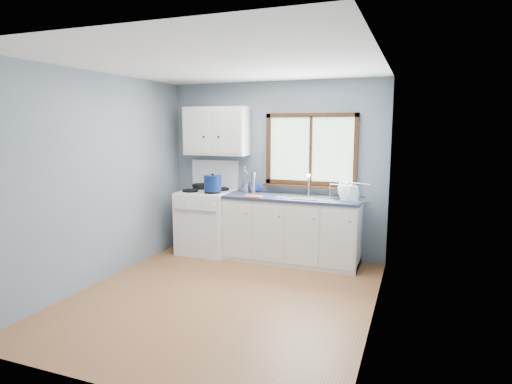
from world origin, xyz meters
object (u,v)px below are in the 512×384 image
(base_cabinets, at_px, (292,233))
(dish_rack, at_px, (349,195))
(thermos, at_px, (253,183))
(gas_range, at_px, (207,220))
(utensil_crock, at_px, (246,187))
(sink, at_px, (305,202))
(skillet, at_px, (200,185))
(stockpot, at_px, (213,183))

(base_cabinets, distance_m, dish_rack, 0.96)
(base_cabinets, xyz_separation_m, thermos, (-0.61, 0.11, 0.66))
(gas_range, height_order, utensil_crock, gas_range)
(dish_rack, bearing_deg, thermos, -162.53)
(utensil_crock, relative_size, dish_rack, 0.71)
(sink, distance_m, dish_rack, 0.60)
(gas_range, bearing_deg, base_cabinets, 0.82)
(sink, distance_m, thermos, 0.83)
(sink, relative_size, utensil_crock, 2.23)
(skillet, bearing_deg, stockpot, -40.84)
(stockpot, bearing_deg, utensil_crock, 37.44)
(utensil_crock, distance_m, thermos, 0.15)
(thermos, bearing_deg, base_cabinets, -10.10)
(stockpot, bearing_deg, gas_range, 141.46)
(stockpot, relative_size, utensil_crock, 0.85)
(base_cabinets, relative_size, stockpot, 5.80)
(gas_range, bearing_deg, stockpot, -38.54)
(sink, height_order, dish_rack, sink)
(gas_range, xyz_separation_m, stockpot, (0.18, -0.14, 0.58))
(stockpot, relative_size, thermos, 1.09)
(gas_range, distance_m, stockpot, 0.62)
(stockpot, xyz_separation_m, utensil_crock, (0.39, 0.30, -0.07))
(sink, bearing_deg, skillet, 175.56)
(utensil_crock, bearing_deg, base_cabinets, -10.49)
(sink, distance_m, stockpot, 1.34)
(base_cabinets, bearing_deg, stockpot, -171.96)
(sink, relative_size, skillet, 2.47)
(sink, height_order, stockpot, sink)
(base_cabinets, height_order, sink, sink)
(skillet, bearing_deg, dish_rack, -5.79)
(utensil_crock, bearing_deg, gas_range, -164.54)
(base_cabinets, height_order, thermos, thermos)
(utensil_crock, xyz_separation_m, thermos, (0.13, -0.03, 0.07))
(skillet, relative_size, stockpot, 1.07)
(sink, distance_m, utensil_crock, 0.94)
(skillet, xyz_separation_m, stockpot, (0.36, -0.29, 0.09))
(skillet, xyz_separation_m, dish_rack, (2.26, -0.13, -0.00))
(skillet, relative_size, dish_rack, 0.64)
(gas_range, xyz_separation_m, dish_rack, (2.08, 0.02, 0.49))
(sink, xyz_separation_m, skillet, (-1.67, 0.13, 0.12))
(stockpot, bearing_deg, skillet, 141.59)
(sink, bearing_deg, thermos, 172.13)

